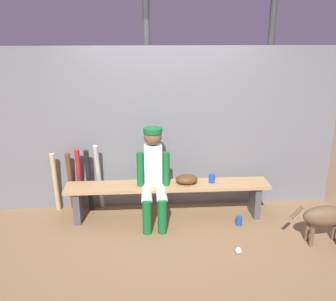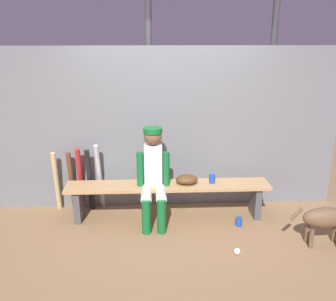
% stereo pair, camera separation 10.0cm
% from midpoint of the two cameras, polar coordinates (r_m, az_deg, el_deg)
% --- Properties ---
extents(ground_plane, '(30.00, 30.00, 0.00)m').
position_cam_midpoint_polar(ground_plane, '(4.95, 0.59, -10.18)').
color(ground_plane, olive).
extents(chainlink_fence, '(4.60, 0.03, 2.15)m').
position_cam_midpoint_polar(chainlink_fence, '(4.94, 0.36, 3.19)').
color(chainlink_fence, slate).
rests_on(chainlink_fence, ground_plane).
extents(dugout_bench, '(2.59, 0.36, 0.47)m').
position_cam_midpoint_polar(dugout_bench, '(4.79, 0.60, -6.30)').
color(dugout_bench, tan).
rests_on(dugout_bench, ground_plane).
extents(player_seated, '(0.41, 0.55, 1.21)m').
position_cam_midpoint_polar(player_seated, '(4.57, -1.64, -3.55)').
color(player_seated, silver).
rests_on(player_seated, ground_plane).
extents(baseball_glove, '(0.28, 0.20, 0.12)m').
position_cam_midpoint_polar(baseball_glove, '(4.74, 3.48, -4.45)').
color(baseball_glove, '#593819').
rests_on(baseball_glove, dugout_bench).
extents(bat_aluminum_silver, '(0.10, 0.25, 0.94)m').
position_cam_midpoint_polar(bat_aluminum_silver, '(5.05, -9.88, -3.99)').
color(bat_aluminum_silver, '#B7B7BC').
rests_on(bat_aluminum_silver, ground_plane).
extents(bat_aluminum_black, '(0.09, 0.17, 0.87)m').
position_cam_midpoint_polar(bat_aluminum_black, '(5.05, -11.34, -4.50)').
color(bat_aluminum_black, black).
rests_on(bat_aluminum_black, ground_plane).
extents(bat_aluminum_red, '(0.09, 0.28, 0.90)m').
position_cam_midpoint_polar(bat_aluminum_red, '(5.12, -12.72, -4.12)').
color(bat_aluminum_red, '#B22323').
rests_on(bat_aluminum_red, ground_plane).
extents(bat_wood_dark, '(0.07, 0.20, 0.84)m').
position_cam_midpoint_polar(bat_wood_dark, '(5.15, -14.00, -4.47)').
color(bat_wood_dark, brown).
rests_on(bat_wood_dark, ground_plane).
extents(bat_wood_natural, '(0.07, 0.17, 0.84)m').
position_cam_midpoint_polar(bat_wood_natural, '(5.16, -16.16, -4.57)').
color(bat_wood_natural, tan).
rests_on(bat_wood_natural, ground_plane).
extents(baseball, '(0.07, 0.07, 0.07)m').
position_cam_midpoint_polar(baseball, '(4.27, 11.20, -14.91)').
color(baseball, white).
rests_on(baseball, ground_plane).
extents(cup_on_ground, '(0.08, 0.08, 0.11)m').
position_cam_midpoint_polar(cup_on_ground, '(4.82, 11.38, -10.63)').
color(cup_on_ground, '#1E47AD').
rests_on(cup_on_ground, ground_plane).
extents(cup_on_bench, '(0.08, 0.08, 0.11)m').
position_cam_midpoint_polar(cup_on_bench, '(4.81, 7.37, -4.33)').
color(cup_on_bench, '#1E47AD').
rests_on(cup_on_bench, dugout_bench).
extents(scoreboard, '(2.38, 0.27, 3.74)m').
position_cam_midpoint_polar(scoreboard, '(5.80, 8.09, 20.88)').
color(scoreboard, '#3F3F42').
rests_on(scoreboard, ground_plane).
extents(dog, '(0.84, 0.20, 0.49)m').
position_cam_midpoint_polar(dog, '(4.61, 24.20, -9.38)').
color(dog, brown).
rests_on(dog, ground_plane).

